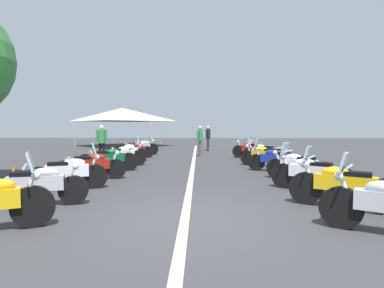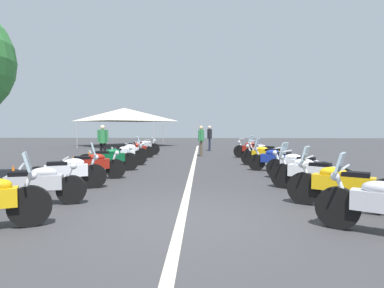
{
  "view_description": "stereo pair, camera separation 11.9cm",
  "coord_description": "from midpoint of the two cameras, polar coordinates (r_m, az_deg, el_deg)",
  "views": [
    {
      "loc": [
        -5.41,
        -0.25,
        1.63
      ],
      "look_at": [
        5.84,
        0.0,
        1.01
      ],
      "focal_mm": 29.14,
      "sensor_mm": 36.0,
      "label": 1
    },
    {
      "loc": [
        -5.41,
        -0.36,
        1.63
      ],
      "look_at": [
        5.84,
        0.0,
        1.01
      ],
      "focal_mm": 29.14,
      "sensor_mm": 36.0,
      "label": 2
    }
  ],
  "objects": [
    {
      "name": "motorcycle_right_row_2",
      "position": [
        8.42,
        21.13,
        -4.94
      ],
      "size": [
        1.38,
        1.78,
        1.22
      ],
      "rotation": [
        0.0,
        0.0,
        0.93
      ],
      "color": "black",
      "rests_on": "ground_plane"
    },
    {
      "name": "motorcycle_right_row_7",
      "position": [
        16.36,
        11.33,
        -0.97
      ],
      "size": [
        1.18,
        1.97,
        1.01
      ],
      "rotation": [
        0.0,
        0.0,
        1.07
      ],
      "color": "black",
      "rests_on": "ground_plane"
    },
    {
      "name": "motorcycle_left_row_3",
      "position": [
        10.11,
        -17.7,
        -3.68
      ],
      "size": [
        0.86,
        2.09,
        0.99
      ],
      "rotation": [
        0.0,
        0.0,
        -1.29
      ],
      "color": "black",
      "rests_on": "ground_plane"
    },
    {
      "name": "motorcycle_right_row_1",
      "position": [
        6.88,
        26.1,
        -6.77
      ],
      "size": [
        1.24,
        1.93,
        1.23
      ],
      "rotation": [
        0.0,
        0.0,
        1.03
      ],
      "color": "black",
      "rests_on": "ground_plane"
    },
    {
      "name": "motorcycle_left_row_8",
      "position": [
        18.17,
        -8.89,
        -0.54
      ],
      "size": [
        0.94,
        1.97,
        1.01
      ],
      "rotation": [
        0.0,
        0.0,
        -1.21
      ],
      "color": "black",
      "rests_on": "ground_plane"
    },
    {
      "name": "motorcycle_left_row_1",
      "position": [
        7.18,
        -26.27,
        -6.64
      ],
      "size": [
        0.8,
        2.0,
        0.98
      ],
      "rotation": [
        0.0,
        0.0,
        -1.31
      ],
      "color": "black",
      "rests_on": "ground_plane"
    },
    {
      "name": "motorcycle_right_row_5",
      "position": [
        13.18,
        13.6,
        -2.03
      ],
      "size": [
        1.19,
        1.96,
        1.0
      ],
      "rotation": [
        0.0,
        0.0,
        1.06
      ],
      "color": "black",
      "rests_on": "ground_plane"
    },
    {
      "name": "motorcycle_left_row_2",
      "position": [
        8.66,
        -21.42,
        -4.77
      ],
      "size": [
        0.97,
        1.9,
        1.21
      ],
      "rotation": [
        0.0,
        0.0,
        -1.17
      ],
      "color": "black",
      "rests_on": "ground_plane"
    },
    {
      "name": "motorcycle_left_row_5",
      "position": [
        13.26,
        -12.53,
        -1.93
      ],
      "size": [
        0.97,
        2.06,
        1.21
      ],
      "rotation": [
        0.0,
        0.0,
        -1.21
      ],
      "color": "black",
      "rests_on": "ground_plane"
    },
    {
      "name": "bystander_1",
      "position": [
        15.46,
        -15.8,
        0.74
      ],
      "size": [
        0.32,
        0.53,
        1.71
      ],
      "rotation": [
        0.0,
        0.0,
        0.01
      ],
      "color": "black",
      "rests_on": "ground_plane"
    },
    {
      "name": "traffic_cone_1",
      "position": [
        14.0,
        -18.06,
        -2.47
      ],
      "size": [
        0.36,
        0.36,
        0.61
      ],
      "color": "orange",
      "rests_on": "ground_plane"
    },
    {
      "name": "lane_centre_stripe",
      "position": [
        12.1,
        0.4,
        -4.56
      ],
      "size": [
        29.34,
        0.16,
        0.01
      ],
      "primitive_type": "cube",
      "color": "beige",
      "rests_on": "ground_plane"
    },
    {
      "name": "motorcycle_right_row_3",
      "position": [
        10.01,
        19.17,
        -3.77
      ],
      "size": [
        1.29,
        1.76,
        0.99
      ],
      "rotation": [
        0.0,
        0.0,
        0.96
      ],
      "color": "black",
      "rests_on": "ground_plane"
    },
    {
      "name": "bystander_0",
      "position": [
        17.2,
        1.88,
        1.03
      ],
      "size": [
        0.53,
        0.32,
        1.69
      ],
      "rotation": [
        0.0,
        0.0,
        4.85
      ],
      "color": "brown",
      "rests_on": "ground_plane"
    },
    {
      "name": "event_tent",
      "position": [
        26.75,
        -12.16,
        5.28
      ],
      "size": [
        6.41,
        6.41,
        3.2
      ],
      "color": "beige",
      "rests_on": "ground_plane"
    },
    {
      "name": "bystander_2",
      "position": [
        21.06,
        3.4,
        1.45
      ],
      "size": [
        0.53,
        0.32,
        1.7
      ],
      "rotation": [
        0.0,
        0.0,
        4.7
      ],
      "color": "#1E2338",
      "rests_on": "ground_plane"
    },
    {
      "name": "motorcycle_left_row_7",
      "position": [
        16.4,
        -10.08,
        -1.02
      ],
      "size": [
        1.08,
        1.92,
        0.98
      ],
      "rotation": [
        0.0,
        0.0,
        -1.11
      ],
      "color": "black",
      "rests_on": "ground_plane"
    },
    {
      "name": "motorcycle_right_row_4",
      "position": [
        11.66,
        15.51,
        -2.7
      ],
      "size": [
        1.15,
        1.99,
        1.2
      ],
      "rotation": [
        0.0,
        0.0,
        1.1
      ],
      "color": "black",
      "rests_on": "ground_plane"
    },
    {
      "name": "ground_plane",
      "position": [
        5.66,
        -1.35,
        -13.56
      ],
      "size": [
        80.0,
        80.0,
        0.0
      ],
      "primitive_type": "plane",
      "color": "#38383A"
    },
    {
      "name": "motorcycle_left_row_4",
      "position": [
        11.72,
        -14.73,
        -2.63
      ],
      "size": [
        1.05,
        2.09,
        1.01
      ],
      "rotation": [
        0.0,
        0.0,
        -1.17
      ],
      "color": "black",
      "rests_on": "ground_plane"
    },
    {
      "name": "traffic_cone_0",
      "position": [
        11.76,
        -20.6,
        -3.57
      ],
      "size": [
        0.36,
        0.36,
        0.61
      ],
      "color": "orange",
      "rests_on": "ground_plane"
    },
    {
      "name": "motorcycle_left_row_6",
      "position": [
        14.98,
        -11.62,
        -1.42
      ],
      "size": [
        0.94,
        2.0,
        0.99
      ],
      "rotation": [
        0.0,
        0.0,
        -1.22
      ],
      "color": "black",
      "rests_on": "ground_plane"
    },
    {
      "name": "motorcycle_right_row_6",
      "position": [
        14.77,
        13.16,
        -1.43
      ],
      "size": [
        1.33,
        1.7,
        1.21
      ],
      "rotation": [
        0.0,
        0.0,
        0.92
      ],
      "color": "black",
      "rests_on": "ground_plane"
    },
    {
      "name": "traffic_cone_2",
      "position": [
        9.71,
        -29.57,
        -5.17
      ],
      "size": [
        0.36,
        0.36,
        0.61
      ],
      "color": "orange",
      "rests_on": "ground_plane"
    }
  ]
}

